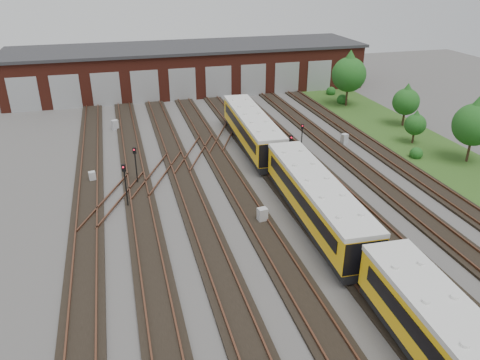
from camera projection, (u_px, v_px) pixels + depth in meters
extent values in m
plane|color=#4A4744|center=(282.00, 217.00, 34.92)|extent=(120.00, 120.00, 0.00)
cube|color=black|center=(86.00, 243.00, 31.54)|extent=(2.40, 70.00, 0.18)
cube|color=brown|center=(75.00, 243.00, 31.30)|extent=(0.10, 70.00, 0.15)
cube|color=brown|center=(97.00, 239.00, 31.64)|extent=(0.10, 70.00, 0.15)
cube|color=black|center=(146.00, 235.00, 32.49)|extent=(2.40, 70.00, 0.18)
cube|color=brown|center=(135.00, 234.00, 32.25)|extent=(0.10, 70.00, 0.15)
cube|color=brown|center=(156.00, 231.00, 32.60)|extent=(0.10, 70.00, 0.15)
cube|color=black|center=(203.00, 227.00, 33.45)|extent=(2.40, 70.00, 0.18)
cube|color=brown|center=(193.00, 226.00, 33.21)|extent=(0.10, 70.00, 0.15)
cube|color=brown|center=(212.00, 224.00, 33.55)|extent=(0.10, 70.00, 0.15)
cube|color=black|center=(256.00, 220.00, 34.40)|extent=(2.40, 70.00, 0.18)
cube|color=brown|center=(247.00, 219.00, 34.16)|extent=(0.10, 70.00, 0.15)
cube|color=brown|center=(265.00, 216.00, 34.50)|extent=(0.10, 70.00, 0.15)
cube|color=black|center=(306.00, 213.00, 35.36)|extent=(2.40, 70.00, 0.18)
cube|color=brown|center=(298.00, 212.00, 35.12)|extent=(0.10, 70.00, 0.15)
cube|color=brown|center=(315.00, 210.00, 35.46)|extent=(0.10, 70.00, 0.15)
cube|color=black|center=(354.00, 206.00, 36.31)|extent=(2.40, 70.00, 0.18)
cube|color=brown|center=(346.00, 205.00, 36.07)|extent=(0.10, 70.00, 0.15)
cube|color=brown|center=(363.00, 203.00, 36.41)|extent=(0.10, 70.00, 0.15)
cube|color=black|center=(400.00, 200.00, 37.27)|extent=(2.40, 70.00, 0.18)
cube|color=brown|center=(392.00, 199.00, 37.03)|extent=(0.10, 70.00, 0.15)
cube|color=brown|center=(408.00, 197.00, 37.37)|extent=(0.10, 70.00, 0.15)
cube|color=black|center=(443.00, 194.00, 38.22)|extent=(2.40, 70.00, 0.18)
cube|color=brown|center=(436.00, 193.00, 37.98)|extent=(0.10, 70.00, 0.15)
cube|color=brown|center=(451.00, 191.00, 38.32)|extent=(0.10, 70.00, 0.15)
cube|color=brown|center=(159.00, 173.00, 41.64)|extent=(5.40, 9.62, 0.15)
cube|color=brown|center=(195.00, 152.00, 46.08)|extent=(5.40, 9.62, 0.15)
cube|color=brown|center=(225.00, 135.00, 50.53)|extent=(5.40, 9.62, 0.15)
cube|color=brown|center=(114.00, 198.00, 37.19)|extent=(5.40, 9.62, 0.15)
cube|color=brown|center=(250.00, 121.00, 54.98)|extent=(5.40, 9.62, 0.15)
cube|color=#592016|center=(189.00, 69.00, 68.58)|extent=(50.00, 12.00, 6.00)
cube|color=#2C2C2F|center=(188.00, 47.00, 67.24)|extent=(51.00, 12.50, 0.40)
cube|color=#9EA1A3|center=(24.00, 95.00, 58.41)|extent=(3.60, 0.12, 4.40)
cube|color=#9EA1A3|center=(66.00, 92.00, 59.61)|extent=(3.60, 0.12, 4.40)
cube|color=#9EA1A3|center=(106.00, 90.00, 60.80)|extent=(3.60, 0.12, 4.40)
cube|color=#9EA1A3|center=(145.00, 87.00, 61.99)|extent=(3.60, 0.12, 4.40)
cube|color=#9EA1A3|center=(183.00, 85.00, 63.19)|extent=(3.60, 0.12, 4.40)
cube|color=#9EA1A3|center=(219.00, 82.00, 64.38)|extent=(3.60, 0.12, 4.40)
cube|color=#9EA1A3|center=(253.00, 80.00, 65.57)|extent=(3.60, 0.12, 4.40)
cube|color=#9EA1A3|center=(287.00, 78.00, 66.77)|extent=(3.60, 0.12, 4.40)
cube|color=#9EA1A3|center=(319.00, 76.00, 67.96)|extent=(3.60, 0.12, 4.40)
cube|color=#254517|center=(422.00, 146.00, 48.18)|extent=(8.00, 55.00, 0.05)
cube|color=silver|center=(480.00, 346.00, 18.76)|extent=(3.42, 15.41, 0.31)
cube|color=black|center=(315.00, 215.00, 33.88)|extent=(3.01, 15.39, 0.61)
cube|color=#FFAE0D|center=(316.00, 198.00, 33.27)|extent=(3.32, 15.40, 2.24)
cube|color=silver|center=(317.00, 182.00, 32.73)|extent=(3.42, 15.41, 0.31)
cube|color=black|center=(298.00, 197.00, 32.89)|extent=(0.65, 13.46, 0.87)
cube|color=black|center=(334.00, 193.00, 33.43)|extent=(0.65, 13.46, 0.87)
cube|color=black|center=(252.00, 141.00, 47.85)|extent=(3.01, 15.39, 0.61)
cube|color=#FFAE0D|center=(252.00, 128.00, 47.25)|extent=(3.32, 15.40, 2.24)
cube|color=silver|center=(252.00, 116.00, 46.70)|extent=(3.42, 15.41, 0.31)
cube|color=black|center=(239.00, 126.00, 46.87)|extent=(0.65, 13.46, 0.87)
cube|color=black|center=(265.00, 124.00, 47.41)|extent=(0.65, 13.46, 0.87)
cylinder|color=black|center=(126.00, 190.00, 35.68)|extent=(0.11, 0.11, 3.05)
cube|color=black|center=(124.00, 168.00, 34.92)|extent=(0.32, 0.25, 0.56)
sphere|color=red|center=(124.00, 167.00, 34.77)|extent=(0.13, 0.13, 0.13)
cylinder|color=black|center=(136.00, 169.00, 39.51)|extent=(0.10, 0.10, 2.81)
cube|color=black|center=(134.00, 151.00, 38.80)|extent=(0.30, 0.22, 0.52)
sphere|color=red|center=(134.00, 150.00, 38.67)|extent=(0.13, 0.13, 0.13)
cylinder|color=black|center=(290.00, 156.00, 42.15)|extent=(0.11, 0.11, 2.81)
cube|color=black|center=(291.00, 138.00, 41.43)|extent=(0.29, 0.18, 0.57)
sphere|color=red|center=(291.00, 138.00, 41.28)|extent=(0.14, 0.14, 0.14)
cylinder|color=black|center=(302.00, 140.00, 46.54)|extent=(0.10, 0.10, 2.35)
cube|color=black|center=(302.00, 127.00, 45.94)|extent=(0.29, 0.23, 0.50)
sphere|color=red|center=(303.00, 126.00, 45.81)|extent=(0.12, 0.12, 0.12)
cube|color=#B6B8BB|center=(92.00, 177.00, 40.39)|extent=(0.62, 0.55, 0.91)
cube|color=#B6B8BB|center=(115.00, 125.00, 52.81)|extent=(0.83, 0.76, 1.12)
cube|color=#B6B8BB|center=(262.00, 215.00, 34.05)|extent=(0.74, 0.65, 1.12)
cube|color=#B6B8BB|center=(232.00, 107.00, 59.59)|extent=(0.78, 0.73, 1.03)
cube|color=#B6B8BB|center=(344.00, 139.00, 48.74)|extent=(0.77, 0.70, 1.06)
cylinder|color=#362518|center=(347.00, 98.00, 61.26)|extent=(0.26, 0.26, 2.26)
sphere|color=#164915|center=(349.00, 75.00, 59.98)|extent=(4.40, 4.40, 4.40)
cone|color=#164915|center=(350.00, 62.00, 59.31)|extent=(3.77, 3.77, 3.14)
cylinder|color=#362518|center=(403.00, 119.00, 54.00)|extent=(0.25, 0.25, 1.55)
sphere|color=#164915|center=(406.00, 102.00, 53.12)|extent=(3.02, 3.02, 3.02)
cone|color=#164915|center=(407.00, 92.00, 52.66)|extent=(2.59, 2.59, 2.16)
cylinder|color=#362518|center=(468.00, 152.00, 44.14)|extent=(0.23, 0.23, 2.02)
sphere|color=#164915|center=(474.00, 125.00, 43.00)|extent=(3.92, 3.92, 3.92)
cone|color=#164915|center=(478.00, 110.00, 42.40)|extent=(3.36, 3.36, 2.80)
cylinder|color=#362518|center=(413.00, 138.00, 48.84)|extent=(0.21, 0.21, 1.13)
sphere|color=#164915|center=(415.00, 125.00, 48.20)|extent=(2.19, 2.19, 2.19)
cone|color=#164915|center=(416.00, 117.00, 47.87)|extent=(1.88, 1.88, 1.57)
sphere|color=#164915|center=(416.00, 152.00, 45.21)|extent=(1.24, 1.24, 1.24)
sphere|color=#164915|center=(342.00, 98.00, 62.53)|extent=(1.43, 1.43, 1.43)
sphere|color=#164915|center=(331.00, 90.00, 66.71)|extent=(1.33, 1.33, 1.33)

